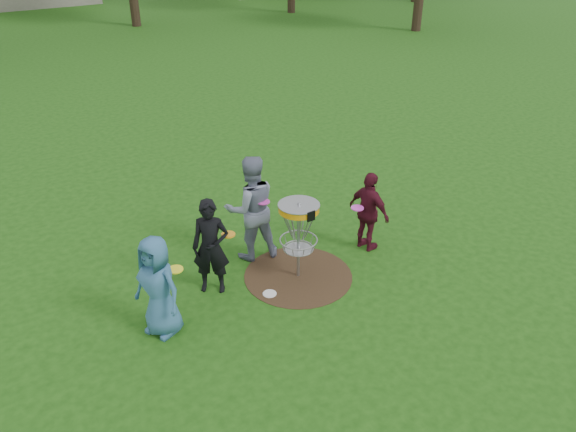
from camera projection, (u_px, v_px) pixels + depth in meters
ground at (298, 276)px, 9.33m from camera, size 100.00×100.00×0.00m
dirt_patch at (298, 276)px, 9.33m from camera, size 1.80×1.80×0.01m
player_blue at (158, 286)px, 7.76m from camera, size 0.76×0.89×1.55m
player_black at (211, 247)px, 8.63m from camera, size 0.69×0.65×1.59m
player_grey at (251, 208)px, 9.44m from camera, size 1.06×0.91×1.87m
player_maroon at (369, 212)px, 9.75m from camera, size 0.47×0.90×1.47m
disc_on_grass at (270, 294)px, 8.88m from camera, size 0.22×0.22×0.02m
disc_golf_basket at (299, 223)px, 8.84m from camera, size 0.66×0.67×1.38m
held_discs at (261, 226)px, 8.78m from camera, size 3.57×0.94×0.27m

